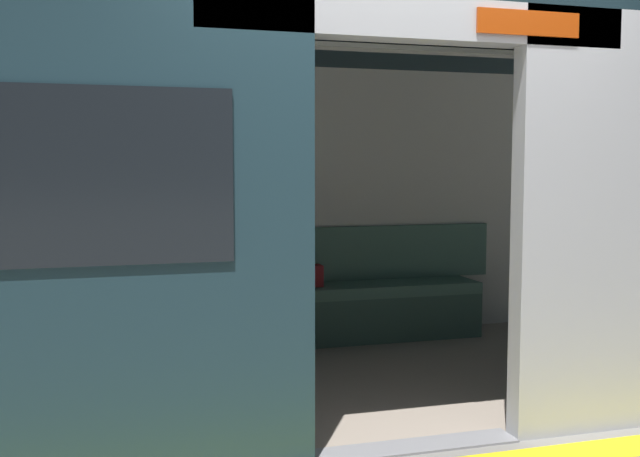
{
  "coord_description": "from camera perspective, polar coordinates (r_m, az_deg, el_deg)",
  "views": [
    {
      "loc": [
        1.49,
        3.38,
        1.42
      ],
      "look_at": [
        0.12,
        -1.26,
        1.01
      ],
      "focal_mm": 42.09,
      "sensor_mm": 36.0,
      "label": 1
    }
  ],
  "objects": [
    {
      "name": "grab_pole_door",
      "position": [
        3.94,
        -1.52,
        0.15
      ],
      "size": [
        0.04,
        0.04,
        2.19
      ],
      "primitive_type": "cylinder",
      "color": "silver",
      "rests_on": "ground_plane"
    },
    {
      "name": "bench_seat",
      "position": [
        5.91,
        -1.53,
        -5.56
      ],
      "size": [
        3.01,
        0.44,
        0.46
      ],
      "color": "#4C7566",
      "rests_on": "ground_plane"
    },
    {
      "name": "ground_plane",
      "position": [
        3.96,
        7.18,
        -16.17
      ],
      "size": [
        60.0,
        60.0,
        0.0
      ],
      "primitive_type": "plane",
      "color": "gray"
    },
    {
      "name": "handbag",
      "position": [
        5.94,
        -1.11,
        -3.63
      ],
      "size": [
        0.26,
        0.15,
        0.17
      ],
      "color": "maroon",
      "rests_on": "bench_seat"
    },
    {
      "name": "train_car",
      "position": [
        4.81,
        0.62,
        6.36
      ],
      "size": [
        6.4,
        2.75,
        2.33
      ],
      "color": "silver",
      "rests_on": "ground_plane"
    },
    {
      "name": "book",
      "position": [
        5.77,
        -8.5,
        -4.64
      ],
      "size": [
        0.2,
        0.25,
        0.03
      ],
      "primitive_type": "cube",
      "rotation": [
        0.0,
        0.0,
        0.23
      ],
      "color": "#B22D2D",
      "rests_on": "bench_seat"
    },
    {
      "name": "person_seated",
      "position": [
        5.74,
        -4.38,
        -2.59
      ],
      "size": [
        0.55,
        0.68,
        1.18
      ],
      "color": "pink",
      "rests_on": "ground_plane"
    }
  ]
}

